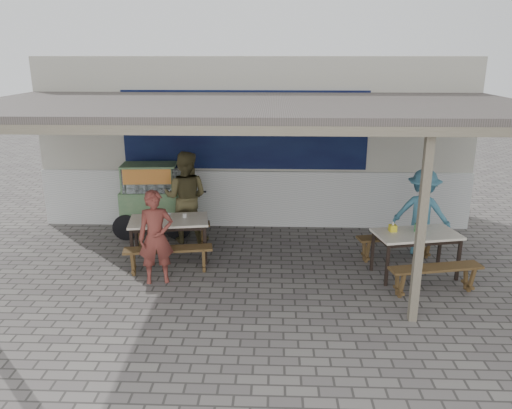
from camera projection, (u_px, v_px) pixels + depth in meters
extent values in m
plane|color=#65605B|center=(247.00, 288.00, 7.89)|extent=(60.00, 60.00, 0.00)
cube|color=#B6B4A4|center=(256.00, 140.00, 10.82)|extent=(9.00, 1.20, 3.50)
cube|color=silver|center=(255.00, 199.00, 10.55)|extent=(9.00, 0.10, 1.20)
cube|color=#0E1E45|center=(245.00, 130.00, 10.15)|extent=(5.00, 0.03, 1.60)
cube|color=#4F4744|center=(249.00, 105.00, 8.04)|extent=(9.00, 4.20, 0.12)
cube|color=#786E5B|center=(241.00, 130.00, 6.11)|extent=(9.00, 0.12, 0.12)
cube|color=#786E5B|center=(421.00, 228.00, 6.55)|extent=(0.11, 0.11, 2.70)
cube|color=white|center=(169.00, 221.00, 8.79)|extent=(1.47, 0.98, 0.04)
cube|color=black|center=(169.00, 224.00, 8.80)|extent=(1.36, 0.86, 0.06)
cube|color=black|center=(132.00, 249.00, 8.51)|extent=(0.05, 0.05, 0.71)
cube|color=black|center=(205.00, 245.00, 8.66)|extent=(0.05, 0.05, 0.71)
cube|color=black|center=(136.00, 236.00, 9.13)|extent=(0.05, 0.05, 0.71)
cube|color=black|center=(204.00, 233.00, 9.28)|extent=(0.05, 0.05, 0.71)
cube|color=brown|center=(168.00, 249.00, 8.30)|extent=(1.49, 0.51, 0.04)
cube|color=brown|center=(133.00, 263.00, 8.29)|extent=(0.09, 0.28, 0.41)
cube|color=brown|center=(204.00, 260.00, 8.43)|extent=(0.09, 0.28, 0.41)
cube|color=brown|center=(171.00, 225.00, 9.45)|extent=(1.49, 0.51, 0.04)
cube|color=brown|center=(140.00, 238.00, 9.44)|extent=(0.09, 0.28, 0.41)
cube|color=brown|center=(202.00, 235.00, 9.58)|extent=(0.09, 0.28, 0.41)
cube|color=white|center=(417.00, 234.00, 8.13)|extent=(1.46, 0.97, 0.04)
cube|color=black|center=(416.00, 237.00, 8.15)|extent=(1.34, 0.85, 0.06)
cube|color=black|center=(387.00, 265.00, 7.86)|extent=(0.05, 0.05, 0.71)
cube|color=black|center=(459.00, 260.00, 8.06)|extent=(0.05, 0.05, 0.71)
cube|color=black|center=(373.00, 251.00, 8.42)|extent=(0.05, 0.05, 0.71)
cube|color=black|center=(440.00, 246.00, 8.62)|extent=(0.05, 0.05, 0.71)
cube|color=brown|center=(436.00, 268.00, 7.58)|extent=(1.47, 0.57, 0.04)
cube|color=brown|center=(399.00, 284.00, 7.55)|extent=(0.11, 0.28, 0.41)
cube|color=brown|center=(469.00, 278.00, 7.74)|extent=(0.11, 0.28, 0.41)
cube|color=brown|center=(397.00, 237.00, 8.85)|extent=(1.47, 0.57, 0.04)
cube|color=brown|center=(366.00, 251.00, 8.82)|extent=(0.11, 0.28, 0.41)
cube|color=brown|center=(426.00, 247.00, 9.01)|extent=(0.11, 0.28, 0.41)
cube|color=#759463|center=(154.00, 206.00, 10.08)|extent=(1.30, 0.74, 0.65)
cube|color=#759463|center=(155.00, 222.00, 10.18)|extent=(1.25, 0.70, 0.05)
cylinder|color=black|center=(126.00, 228.00, 9.82)|extent=(0.52, 0.09, 0.52)
cylinder|color=black|center=(178.00, 227.00, 9.86)|extent=(0.52, 0.09, 0.52)
cube|color=silver|center=(150.00, 178.00, 9.91)|extent=(1.06, 0.63, 0.51)
cube|color=#759463|center=(149.00, 165.00, 9.84)|extent=(1.10, 0.67, 0.04)
cube|color=#DD4E34|center=(147.00, 177.00, 9.60)|extent=(0.93, 0.09, 0.30)
cylinder|color=black|center=(190.00, 192.00, 10.03)|extent=(0.65, 0.09, 0.04)
imported|color=brown|center=(156.00, 237.00, 7.89)|extent=(0.63, 0.49, 1.53)
imported|color=brown|center=(186.00, 197.00, 9.61)|extent=(0.94, 0.77, 1.79)
imported|color=teal|center=(422.00, 212.00, 9.05)|extent=(1.17, 0.94, 1.58)
cube|color=yellow|center=(393.00, 228.00, 8.18)|extent=(0.13, 0.13, 0.11)
cube|color=#2E6833|center=(420.00, 228.00, 8.18)|extent=(0.20, 0.17, 0.12)
cylinder|color=silver|center=(185.00, 215.00, 8.87)|extent=(0.07, 0.07, 0.08)
imported|color=white|center=(165.00, 216.00, 8.90)|extent=(0.25, 0.25, 0.05)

